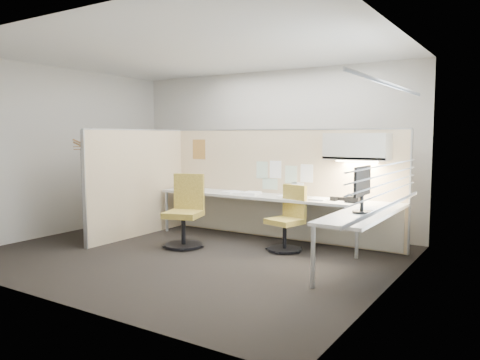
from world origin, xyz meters
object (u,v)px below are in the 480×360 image
Objects in this scene: monitor at (362,186)px; desk at (287,207)px; chair_left at (185,213)px; chair_right at (288,221)px; phone at (353,199)px.

desk is at bearing 62.93° from monitor.
desk is 3.74× the size of chair_left.
chair_right reaches higher than phone.
desk is 1.00m from phone.
chair_left reaches higher than phone.
chair_right is 1.47m from monitor.
chair_left is 2.72m from monitor.
phone is (-0.40, 0.83, -0.27)m from monitor.
monitor reaches higher than chair_left.
chair_left is at bearing -158.10° from phone.
phone is at bearing 25.65° from monitor.
monitor is (1.37, -0.71, 0.45)m from desk.
monitor is 0.96m from phone.
desk is 1.61m from monitor.
chair_right is 4.46× the size of phone.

